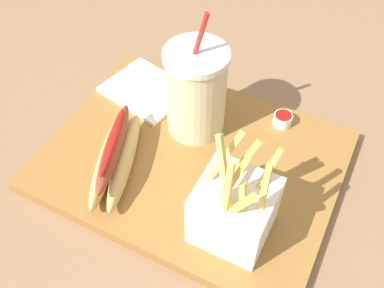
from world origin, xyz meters
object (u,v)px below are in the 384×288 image
at_px(hot_dog_1, 115,156).
at_px(fries_basket, 234,210).
at_px(napkin_stack, 146,90).
at_px(ketchup_cup_1, 283,119).
at_px(soda_cup, 196,91).

bearing_deg(hot_dog_1, fries_basket, -5.58).
bearing_deg(napkin_stack, ketchup_cup_1, 8.17).
height_order(soda_cup, fries_basket, soda_cup).
height_order(soda_cup, ketchup_cup_1, soda_cup).
bearing_deg(hot_dog_1, soda_cup, 62.81).
distance_m(soda_cup, fries_basket, 0.20).
distance_m(hot_dog_1, napkin_stack, 0.17).
xyz_separation_m(fries_basket, napkin_stack, (-0.24, 0.18, -0.04)).
relative_size(fries_basket, ketchup_cup_1, 5.42).
xyz_separation_m(soda_cup, hot_dog_1, (-0.07, -0.13, -0.05)).
relative_size(soda_cup, hot_dog_1, 1.12).
height_order(fries_basket, napkin_stack, fries_basket).
bearing_deg(soda_cup, ketchup_cup_1, 28.38).
bearing_deg(napkin_stack, hot_dog_1, -73.90).
xyz_separation_m(fries_basket, ketchup_cup_1, (-0.01, 0.22, -0.04)).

